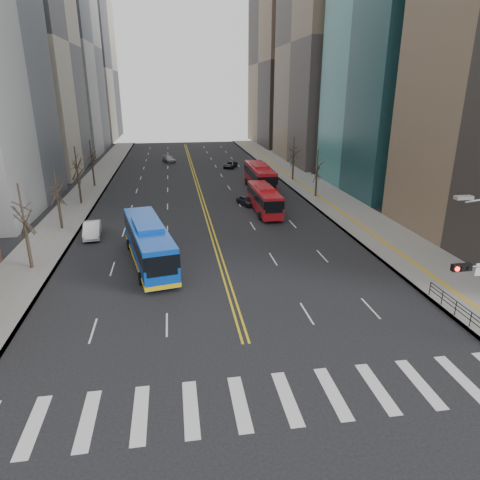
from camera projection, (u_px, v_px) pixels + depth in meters
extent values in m
plane|color=black|center=(264.00, 401.00, 20.89)|extent=(220.00, 220.00, 0.00)
cube|color=gray|center=(314.00, 188.00, 65.37)|extent=(7.00, 130.00, 0.15)
cube|color=gray|center=(83.00, 197.00, 60.35)|extent=(5.00, 130.00, 0.15)
cube|color=silver|center=(33.00, 426.00, 19.32)|extent=(0.70, 4.00, 0.01)
cube|color=silver|center=(88.00, 420.00, 19.66)|extent=(0.70, 4.00, 0.01)
cube|color=silver|center=(140.00, 414.00, 20.01)|extent=(0.70, 4.00, 0.01)
cube|color=silver|center=(191.00, 408.00, 20.36)|extent=(0.70, 4.00, 0.01)
cube|color=silver|center=(240.00, 403.00, 20.71)|extent=(0.70, 4.00, 0.01)
cube|color=silver|center=(287.00, 398.00, 21.06)|extent=(0.70, 4.00, 0.01)
cube|color=silver|center=(333.00, 393.00, 21.41)|extent=(0.70, 4.00, 0.01)
cube|color=silver|center=(377.00, 388.00, 21.76)|extent=(0.70, 4.00, 0.01)
cube|color=silver|center=(420.00, 383.00, 22.11)|extent=(0.70, 4.00, 0.01)
cube|color=silver|center=(461.00, 379.00, 22.46)|extent=(0.70, 4.00, 0.01)
cube|color=gold|center=(195.00, 180.00, 72.09)|extent=(0.15, 100.00, 0.01)
cube|color=gold|center=(197.00, 180.00, 72.15)|extent=(0.15, 100.00, 0.01)
cube|color=gray|center=(47.00, 44.00, 95.11)|extent=(20.00, 26.00, 48.00)
cube|color=#7A6A54|center=(340.00, 43.00, 83.81)|extent=(20.00, 26.00, 46.00)
cube|color=#B0A38E|center=(81.00, 69.00, 126.40)|extent=(18.00, 30.00, 40.00)
cube|color=brown|center=(291.00, 63.00, 114.14)|extent=(18.00, 30.00, 42.00)
cube|color=black|center=(461.00, 267.00, 22.55)|extent=(1.10, 0.28, 0.38)
cylinder|color=#FF190C|center=(457.00, 269.00, 22.35)|extent=(0.24, 0.08, 0.24)
cylinder|color=black|center=(463.00, 269.00, 22.40)|extent=(0.24, 0.08, 0.24)
cylinder|color=black|center=(469.00, 268.00, 22.45)|extent=(0.24, 0.08, 0.24)
cube|color=#999993|center=(464.00, 198.00, 21.20)|extent=(0.90, 0.35, 0.18)
cube|color=black|center=(457.00, 301.00, 28.21)|extent=(0.04, 6.00, 0.04)
cylinder|color=black|center=(470.00, 320.00, 26.98)|extent=(0.06, 0.06, 1.00)
cylinder|color=black|center=(456.00, 308.00, 28.37)|extent=(0.06, 0.06, 1.00)
cylinder|color=black|center=(442.00, 298.00, 29.77)|extent=(0.06, 0.06, 1.00)
cylinder|color=black|center=(430.00, 289.00, 31.17)|extent=(0.06, 0.06, 1.00)
cylinder|color=black|center=(29.00, 247.00, 35.58)|extent=(0.28, 0.28, 3.90)
cylinder|color=black|center=(60.00, 213.00, 45.87)|extent=(0.28, 0.28, 3.60)
cylinder|color=black|center=(80.00, 189.00, 56.05)|extent=(0.28, 0.28, 4.00)
cylinder|color=black|center=(93.00, 175.00, 66.33)|extent=(0.28, 0.28, 3.80)
cylinder|color=black|center=(316.00, 185.00, 59.93)|extent=(0.28, 0.28, 3.50)
cylinder|color=black|center=(293.00, 169.00, 71.07)|extent=(0.28, 0.28, 3.75)
cube|color=#0B40B3|center=(149.00, 243.00, 36.83)|extent=(5.10, 13.13, 3.08)
cube|color=black|center=(148.00, 236.00, 36.64)|extent=(5.16, 13.16, 1.10)
cube|color=#0B40B3|center=(147.00, 225.00, 36.29)|extent=(2.97, 4.83, 0.40)
cube|color=yellow|center=(150.00, 257.00, 37.28)|extent=(5.16, 13.16, 0.35)
cylinder|color=black|center=(141.00, 278.00, 33.22)|extent=(0.49, 1.04, 1.00)
cylinder|color=black|center=(175.00, 274.00, 34.08)|extent=(0.49, 1.04, 1.00)
cylinder|color=black|center=(129.00, 244.00, 40.50)|extent=(0.49, 1.04, 1.00)
cylinder|color=black|center=(157.00, 241.00, 41.37)|extent=(0.49, 1.04, 1.00)
cube|color=#A51118|center=(264.00, 199.00, 52.44)|extent=(2.38, 10.24, 2.63)
cube|color=black|center=(264.00, 195.00, 52.26)|extent=(2.44, 10.26, 0.95)
cube|color=#A51118|center=(264.00, 188.00, 51.97)|extent=(1.88, 3.59, 0.40)
cylinder|color=black|center=(260.00, 216.00, 49.60)|extent=(0.31, 1.00, 1.00)
cylinder|color=black|center=(280.00, 215.00, 49.96)|extent=(0.31, 1.00, 1.00)
cylinder|color=black|center=(250.00, 202.00, 55.70)|extent=(0.31, 1.00, 1.00)
cylinder|color=black|center=(267.00, 201.00, 56.05)|extent=(0.31, 1.00, 1.00)
cube|color=#A51118|center=(260.00, 177.00, 64.32)|extent=(2.93, 12.22, 3.20)
cube|color=black|center=(260.00, 173.00, 64.12)|extent=(2.99, 12.24, 1.13)
cube|color=#A51118|center=(260.00, 166.00, 63.76)|extent=(2.27, 4.29, 0.40)
cylinder|color=black|center=(255.00, 192.00, 60.97)|extent=(0.31, 1.00, 1.00)
cylinder|color=black|center=(274.00, 192.00, 61.35)|extent=(0.31, 1.00, 1.00)
cylinder|color=black|center=(246.00, 181.00, 68.25)|extent=(0.31, 1.00, 1.00)
cylinder|color=black|center=(263.00, 181.00, 68.63)|extent=(0.31, 1.00, 1.00)
imported|color=white|center=(92.00, 230.00, 43.93)|extent=(2.11, 4.80, 1.53)
imported|color=black|center=(246.00, 201.00, 56.03)|extent=(2.58, 3.86, 1.22)
imported|color=gray|center=(169.00, 159.00, 89.12)|extent=(3.22, 5.00, 1.35)
imported|color=black|center=(230.00, 165.00, 82.91)|extent=(3.55, 4.72, 1.19)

